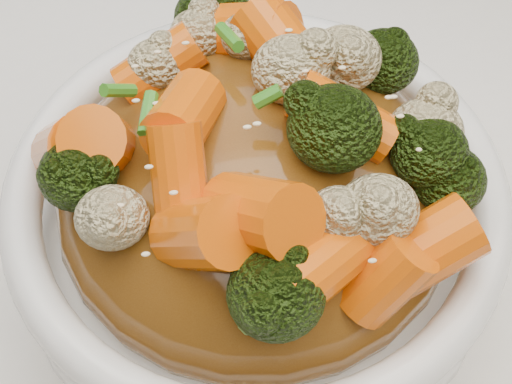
{
  "coord_description": "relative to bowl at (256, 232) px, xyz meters",
  "views": [
    {
      "loc": [
        -0.07,
        -0.2,
        1.11
      ],
      "look_at": [
        -0.05,
        -0.0,
        0.83
      ],
      "focal_mm": 55.0,
      "sensor_mm": 36.0,
      "label": 1
    }
  ],
  "objects": [
    {
      "name": "tablecloth",
      "position": [
        0.05,
        0.0,
        -0.06
      ],
      "size": [
        1.2,
        0.8,
        0.04
      ],
      "primitive_type": "cube",
      "color": "white",
      "rests_on": "dining_table"
    },
    {
      "name": "bowl",
      "position": [
        0.0,
        0.0,
        0.0
      ],
      "size": [
        0.26,
        0.26,
        0.09
      ],
      "primitive_type": null,
      "rotation": [
        0.0,
        0.0,
        0.24
      ],
      "color": "white",
      "rests_on": "tablecloth"
    },
    {
      "name": "sauce_base",
      "position": [
        -0.0,
        -0.0,
        0.03
      ],
      "size": [
        0.21,
        0.21,
        0.1
      ],
      "primitive_type": "ellipsoid",
      "rotation": [
        0.0,
        0.0,
        0.24
      ],
      "color": "brown",
      "rests_on": "bowl"
    },
    {
      "name": "carrots",
      "position": [
        -0.0,
        -0.0,
        0.09
      ],
      "size": [
        0.21,
        0.21,
        0.05
      ],
      "primitive_type": null,
      "rotation": [
        0.0,
        0.0,
        0.24
      ],
      "color": "#DF5B07",
      "rests_on": "sauce_base"
    },
    {
      "name": "broccoli",
      "position": [
        -0.0,
        -0.0,
        0.09
      ],
      "size": [
        0.21,
        0.21,
        0.04
      ],
      "primitive_type": null,
      "rotation": [
        0.0,
        0.0,
        0.24
      ],
      "color": "black",
      "rests_on": "sauce_base"
    },
    {
      "name": "cauliflower",
      "position": [
        -0.0,
        -0.0,
        0.09
      ],
      "size": [
        0.21,
        0.21,
        0.04
      ],
      "primitive_type": null,
      "rotation": [
        0.0,
        0.0,
        0.24
      ],
      "color": "beige",
      "rests_on": "sauce_base"
    },
    {
      "name": "scallions",
      "position": [
        -0.0,
        -0.0,
        0.09
      ],
      "size": [
        0.16,
        0.16,
        0.02
      ],
      "primitive_type": null,
      "rotation": [
        0.0,
        0.0,
        0.24
      ],
      "color": "#2E791C",
      "rests_on": "sauce_base"
    },
    {
      "name": "sesame_seeds",
      "position": [
        -0.0,
        -0.0,
        0.09
      ],
      "size": [
        0.19,
        0.19,
        0.01
      ],
      "primitive_type": null,
      "rotation": [
        0.0,
        0.0,
        0.24
      ],
      "color": "beige",
      "rests_on": "sauce_base"
    }
  ]
}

